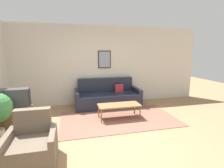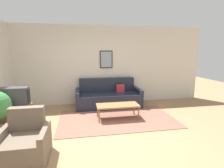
{
  "view_description": "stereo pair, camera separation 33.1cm",
  "coord_description": "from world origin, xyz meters",
  "px_view_note": "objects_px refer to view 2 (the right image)",
  "views": [
    {
      "loc": [
        -0.78,
        -3.28,
        1.82
      ],
      "look_at": [
        0.48,
        1.77,
        0.85
      ],
      "focal_mm": 28.0,
      "sensor_mm": 36.0,
      "label": 1
    },
    {
      "loc": [
        -0.45,
        -3.35,
        1.82
      ],
      "look_at": [
        0.48,
        1.77,
        0.85
      ],
      "focal_mm": 28.0,
      "sensor_mm": 36.0,
      "label": 2
    }
  ],
  "objects_px": {
    "armchair": "(25,144)",
    "tv": "(14,97)",
    "coffee_table": "(118,106)",
    "couch": "(108,97)"
  },
  "relations": [
    {
      "from": "couch",
      "to": "tv",
      "type": "xyz_separation_m",
      "value": [
        -2.45,
        -1.34,
        0.47
      ]
    },
    {
      "from": "coffee_table",
      "to": "tv",
      "type": "xyz_separation_m",
      "value": [
        -2.52,
        -0.14,
        0.41
      ]
    },
    {
      "from": "couch",
      "to": "coffee_table",
      "type": "relative_size",
      "value": 1.88
    },
    {
      "from": "coffee_table",
      "to": "tv",
      "type": "relative_size",
      "value": 1.74
    },
    {
      "from": "coffee_table",
      "to": "armchair",
      "type": "bearing_deg",
      "value": -141.42
    },
    {
      "from": "armchair",
      "to": "tv",
      "type": "bearing_deg",
      "value": 100.71
    },
    {
      "from": "coffee_table",
      "to": "tv",
      "type": "distance_m",
      "value": 2.55
    },
    {
      "from": "coffee_table",
      "to": "armchair",
      "type": "height_order",
      "value": "armchair"
    },
    {
      "from": "tv",
      "to": "armchair",
      "type": "distance_m",
      "value": 1.59
    },
    {
      "from": "armchair",
      "to": "coffee_table",
      "type": "bearing_deg",
      "value": 26.48
    }
  ]
}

